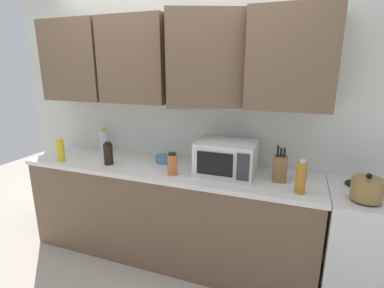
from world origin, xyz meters
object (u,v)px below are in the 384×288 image
(microwave, at_px, (226,158))
(bowl_ceramic_small, at_px, (164,159))
(knife_block, at_px, (280,168))
(bottle_amber_vinegar, at_px, (301,177))
(bottle_spice_jar, at_px, (172,164))
(kettle, at_px, (367,189))
(bottle_clear_tall, at_px, (104,141))
(bottle_soy_dark, at_px, (108,154))
(stove_range, at_px, (378,252))
(bottle_yellow_mustard, at_px, (61,150))

(microwave, xyz_separation_m, bowl_ceramic_small, (-0.62, 0.09, -0.11))
(knife_block, bearing_deg, microwave, -179.49)
(bottle_amber_vinegar, bearing_deg, bottle_spice_jar, 179.04)
(kettle, distance_m, bottle_clear_tall, 2.38)
(bottle_soy_dark, distance_m, bottle_spice_jar, 0.66)
(knife_block, distance_m, bottle_spice_jar, 0.86)
(bottle_soy_dark, bearing_deg, microwave, 6.91)
(stove_range, distance_m, kettle, 0.58)
(microwave, height_order, bottle_amber_vinegar, microwave)
(bottle_soy_dark, bearing_deg, stove_range, 2.55)
(stove_range, xyz_separation_m, bottle_amber_vinegar, (-0.59, -0.16, 0.57))
(stove_range, bearing_deg, bowl_ceramic_small, 176.05)
(bottle_clear_tall, relative_size, bowl_ceramic_small, 1.61)
(kettle, bearing_deg, bottle_soy_dark, 178.90)
(bottle_yellow_mustard, distance_m, bowl_ceramic_small, 0.98)
(bottle_clear_tall, xyz_separation_m, bottle_amber_vinegar, (1.94, -0.37, -0.00))
(kettle, relative_size, bowl_ceramic_small, 1.29)
(kettle, height_order, bottle_spice_jar, kettle)
(microwave, xyz_separation_m, bottle_clear_tall, (-1.35, 0.18, -0.02))
(kettle, bearing_deg, bowl_ceramic_small, 170.78)
(bottle_soy_dark, bearing_deg, bottle_clear_tall, 131.90)
(bowl_ceramic_small, bearing_deg, bottle_amber_vinegar, -13.12)
(knife_block, height_order, bottle_clear_tall, knife_block)
(bottle_amber_vinegar, bearing_deg, kettle, 2.44)
(bottle_yellow_mustard, height_order, bottle_soy_dark, bottle_yellow_mustard)
(knife_block, relative_size, bottle_amber_vinegar, 1.14)
(bottle_clear_tall, height_order, bottle_amber_vinegar, bottle_amber_vinegar)
(microwave, height_order, bottle_spice_jar, microwave)
(knife_block, relative_size, bottle_clear_tall, 1.15)
(microwave, bearing_deg, bottle_yellow_mustard, -172.15)
(stove_range, distance_m, bottle_soy_dark, 2.32)
(microwave, relative_size, bottle_spice_jar, 2.54)
(stove_range, xyz_separation_m, bowl_ceramic_small, (-1.79, 0.12, 0.48))
(stove_range, bearing_deg, bottle_amber_vinegar, -164.94)
(kettle, bearing_deg, stove_range, 39.47)
(bottle_amber_vinegar, bearing_deg, stove_range, 15.06)
(bowl_ceramic_small, bearing_deg, bottle_spice_jar, -51.90)
(kettle, relative_size, knife_block, 0.69)
(knife_block, distance_m, bottle_clear_tall, 1.79)
(stove_range, relative_size, bowl_ceramic_small, 5.90)
(bottle_amber_vinegar, distance_m, bowl_ceramic_small, 1.24)
(bottle_yellow_mustard, height_order, bowl_ceramic_small, bottle_yellow_mustard)
(bowl_ceramic_small, bearing_deg, microwave, -8.58)
(bottle_spice_jar, bearing_deg, knife_block, 11.69)
(bottle_spice_jar, xyz_separation_m, bottle_amber_vinegar, (1.00, -0.02, 0.03))
(stove_range, xyz_separation_m, bottle_clear_tall, (-2.53, 0.21, 0.57))
(bowl_ceramic_small, bearing_deg, bottle_soy_dark, -153.72)
(bottle_yellow_mustard, xyz_separation_m, bottle_spice_jar, (1.13, 0.04, -0.02))
(stove_range, height_order, bottle_soy_dark, bottle_soy_dark)
(bottle_soy_dark, bearing_deg, knife_block, 5.09)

